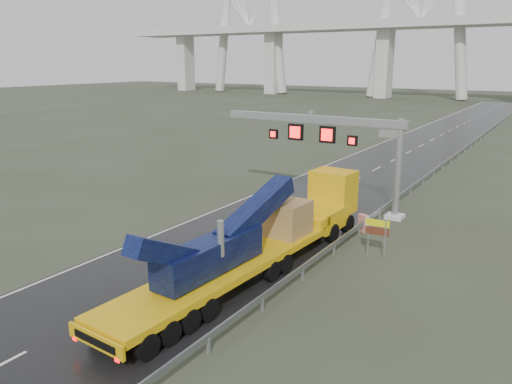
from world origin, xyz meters
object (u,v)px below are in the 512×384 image
Objects in this scene: sign_gantry at (336,136)px; heavy_haul_truck at (273,231)px; striped_barrier at (363,223)px; exit_sign_pair at (377,231)px.

heavy_haul_truck is at bearing -83.07° from sign_gantry.
sign_gantry is 7.51m from striped_barrier.
sign_gantry is 10.84m from exit_sign_pair.
striped_barrier is (2.47, 7.71, -1.28)m from heavy_haul_truck.
heavy_haul_truck is at bearing -83.59° from striped_barrier.
sign_gantry reaches higher than exit_sign_pair.
striped_barrier is (-2.26, 4.00, -1.06)m from exit_sign_pair.
exit_sign_pair is 4.72m from striped_barrier.
sign_gantry reaches higher than heavy_haul_truck.
sign_gantry is 12.67× the size of striped_barrier.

